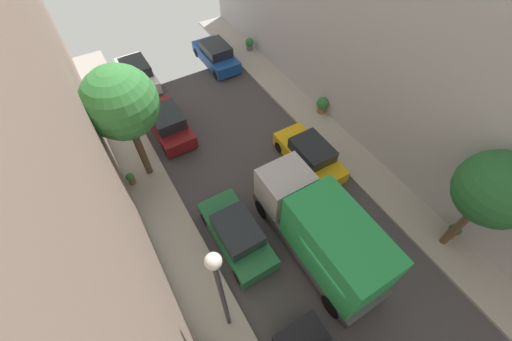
{
  "coord_description": "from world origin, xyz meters",
  "views": [
    {
      "loc": [
        -5.27,
        -2.49,
        13.24
      ],
      "look_at": [
        -0.11,
        6.09,
        0.5
      ],
      "focal_mm": 22.47,
      "sensor_mm": 36.0,
      "label": 1
    }
  ],
  "objects_px": {
    "parked_car_left_4": "(168,123)",
    "potted_plant_0": "(131,178)",
    "parked_car_left_3": "(237,234)",
    "parked_car_left_5": "(137,74)",
    "potted_plant_3": "(322,105)",
    "potted_plant_5": "(250,43)",
    "parked_car_right_1": "(310,155)",
    "potted_plant_2": "(454,231)",
    "lamp_post": "(220,288)",
    "delivery_truck": "(322,232)",
    "street_tree_1": "(496,190)",
    "street_tree_2": "(121,103)",
    "parked_car_right_2": "(216,55)"
  },
  "relations": [
    {
      "from": "parked_car_left_5",
      "to": "street_tree_2",
      "type": "height_order",
      "value": "street_tree_2"
    },
    {
      "from": "street_tree_1",
      "to": "street_tree_2",
      "type": "relative_size",
      "value": 0.89
    },
    {
      "from": "parked_car_right_2",
      "to": "lamp_post",
      "type": "distance_m",
      "value": 17.51
    },
    {
      "from": "street_tree_2",
      "to": "delivery_truck",
      "type": "bearing_deg",
      "value": -59.17
    },
    {
      "from": "parked_car_right_2",
      "to": "delivery_truck",
      "type": "relative_size",
      "value": 0.64
    },
    {
      "from": "lamp_post",
      "to": "parked_car_left_4",
      "type": "bearing_deg",
      "value": 80.05
    },
    {
      "from": "parked_car_right_1",
      "to": "potted_plant_2",
      "type": "distance_m",
      "value": 7.27
    },
    {
      "from": "parked_car_left_3",
      "to": "parked_car_left_5",
      "type": "xyz_separation_m",
      "value": [
        0.0,
        13.5,
        0.0
      ]
    },
    {
      "from": "street_tree_1",
      "to": "potted_plant_2",
      "type": "distance_m",
      "value": 3.58
    },
    {
      "from": "lamp_post",
      "to": "parked_car_left_5",
      "type": "bearing_deg",
      "value": 83.35
    },
    {
      "from": "parked_car_right_1",
      "to": "delivery_truck",
      "type": "height_order",
      "value": "delivery_truck"
    },
    {
      "from": "parked_car_right_1",
      "to": "lamp_post",
      "type": "distance_m",
      "value": 9.34
    },
    {
      "from": "street_tree_1",
      "to": "street_tree_2",
      "type": "bearing_deg",
      "value": 133.03
    },
    {
      "from": "street_tree_2",
      "to": "potted_plant_0",
      "type": "xyz_separation_m",
      "value": [
        -0.98,
        -0.25,
        -4.15
      ]
    },
    {
      "from": "parked_car_right_2",
      "to": "potted_plant_0",
      "type": "xyz_separation_m",
      "value": [
        -8.41,
        -7.27,
        -0.21
      ]
    },
    {
      "from": "street_tree_1",
      "to": "potted_plant_2",
      "type": "height_order",
      "value": "street_tree_1"
    },
    {
      "from": "potted_plant_5",
      "to": "street_tree_2",
      "type": "bearing_deg",
      "value": -144.82
    },
    {
      "from": "street_tree_2",
      "to": "parked_car_right_2",
      "type": "bearing_deg",
      "value": 43.36
    },
    {
      "from": "delivery_truck",
      "to": "potted_plant_3",
      "type": "distance_m",
      "value": 9.09
    },
    {
      "from": "parked_car_right_1",
      "to": "lamp_post",
      "type": "height_order",
      "value": "lamp_post"
    },
    {
      "from": "delivery_truck",
      "to": "potted_plant_0",
      "type": "xyz_separation_m",
      "value": [
        -5.71,
        7.66,
        -1.28
      ]
    },
    {
      "from": "parked_car_left_3",
      "to": "parked_car_left_4",
      "type": "relative_size",
      "value": 1.0
    },
    {
      "from": "parked_car_left_5",
      "to": "street_tree_1",
      "type": "height_order",
      "value": "street_tree_1"
    },
    {
      "from": "parked_car_left_4",
      "to": "potted_plant_0",
      "type": "bearing_deg",
      "value": -139.8
    },
    {
      "from": "delivery_truck",
      "to": "potted_plant_0",
      "type": "bearing_deg",
      "value": 126.67
    },
    {
      "from": "parked_car_left_4",
      "to": "potted_plant_2",
      "type": "bearing_deg",
      "value": -57.14
    },
    {
      "from": "parked_car_left_4",
      "to": "street_tree_2",
      "type": "relative_size",
      "value": 0.69
    },
    {
      "from": "parked_car_left_5",
      "to": "potted_plant_5",
      "type": "height_order",
      "value": "parked_car_left_5"
    },
    {
      "from": "potted_plant_3",
      "to": "potted_plant_5",
      "type": "distance_m",
      "value": 8.17
    },
    {
      "from": "parked_car_right_2",
      "to": "potted_plant_3",
      "type": "height_order",
      "value": "parked_car_right_2"
    },
    {
      "from": "street_tree_1",
      "to": "street_tree_2",
      "type": "height_order",
      "value": "street_tree_2"
    },
    {
      "from": "street_tree_1",
      "to": "parked_car_left_3",
      "type": "bearing_deg",
      "value": 148.59
    },
    {
      "from": "parked_car_left_4",
      "to": "potted_plant_2",
      "type": "relative_size",
      "value": 5.09
    },
    {
      "from": "parked_car_left_3",
      "to": "delivery_truck",
      "type": "height_order",
      "value": "delivery_truck"
    },
    {
      "from": "parked_car_left_3",
      "to": "street_tree_2",
      "type": "xyz_separation_m",
      "value": [
        -2.03,
        5.75,
        3.94
      ]
    },
    {
      "from": "parked_car_left_5",
      "to": "delivery_truck",
      "type": "height_order",
      "value": "delivery_truck"
    },
    {
      "from": "potted_plant_0",
      "to": "potted_plant_3",
      "type": "height_order",
      "value": "potted_plant_3"
    },
    {
      "from": "parked_car_right_2",
      "to": "delivery_truck",
      "type": "height_order",
      "value": "delivery_truck"
    },
    {
      "from": "parked_car_left_3",
      "to": "street_tree_1",
      "type": "bearing_deg",
      "value": -31.41
    },
    {
      "from": "street_tree_2",
      "to": "potted_plant_5",
      "type": "relative_size",
      "value": 6.88
    },
    {
      "from": "parked_car_left_3",
      "to": "parked_car_left_4",
      "type": "distance_m",
      "value": 8.04
    },
    {
      "from": "parked_car_left_5",
      "to": "street_tree_1",
      "type": "distance_m",
      "value": 20.13
    },
    {
      "from": "street_tree_1",
      "to": "lamp_post",
      "type": "xyz_separation_m",
      "value": [
        -9.68,
        1.96,
        -0.09
      ]
    },
    {
      "from": "potted_plant_0",
      "to": "parked_car_right_2",
      "type": "bearing_deg",
      "value": 40.84
    },
    {
      "from": "parked_car_right_1",
      "to": "potted_plant_0",
      "type": "xyz_separation_m",
      "value": [
        -8.41,
        3.52,
        -0.21
      ]
    },
    {
      "from": "street_tree_1",
      "to": "parked_car_right_1",
      "type": "bearing_deg",
      "value": 109.46
    },
    {
      "from": "potted_plant_2",
      "to": "potted_plant_5",
      "type": "height_order",
      "value": "potted_plant_5"
    },
    {
      "from": "delivery_truck",
      "to": "potted_plant_3",
      "type": "relative_size",
      "value": 6.38
    },
    {
      "from": "potted_plant_0",
      "to": "potted_plant_2",
      "type": "bearing_deg",
      "value": -42.24
    },
    {
      "from": "lamp_post",
      "to": "potted_plant_2",
      "type": "bearing_deg",
      "value": -10.73
    }
  ]
}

